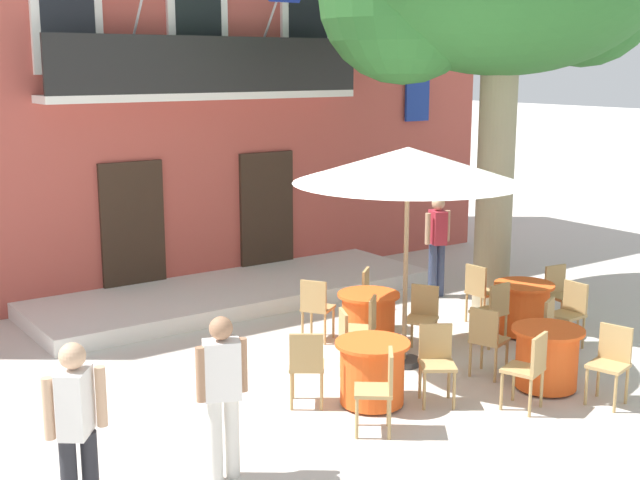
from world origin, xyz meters
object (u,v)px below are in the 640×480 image
object	(u,v)px
pedestrian_near_entrance	(77,427)
cafe_chair_near_tree_0	(529,366)
cafe_chair_middle_2	(316,305)
cafe_chair_front_1	(352,341)
cafe_chair_near_tree_2	(556,329)
cafe_chair_near_tree_3	(487,337)
cafe_chair_far_side_2	(559,291)
cafe_chair_far_side_3	(480,289)
pedestrian_mid_plaza	(222,389)
cafe_chair_middle_0	(422,314)
cafe_chair_front_3	(380,386)
cafe_chair_near_tree_1	(611,359)
cafe_table_near_tree	(547,358)
cafe_chair_middle_1	(372,295)
cafe_chair_middle_3	(364,326)
cafe_umbrella	(408,166)
cafe_table_front	(372,372)
cafe_chair_front_2	(307,363)
pedestrian_by_tree	(437,241)
cafe_chair_far_side_0	(493,309)
cafe_chair_far_side_1	(570,310)
cafe_chair_front_0	(436,358)
cafe_table_middle	(368,319)
cafe_table_far_side	(523,308)

from	to	relation	value
pedestrian_near_entrance	cafe_chair_near_tree_0	bearing A→B (deg)	-5.10
cafe_chair_middle_2	cafe_chair_front_1	world-z (taller)	same
cafe_chair_near_tree_2	cafe_chair_near_tree_3	size ratio (longest dim) A/B	1.00
cafe_chair_far_side_2	cafe_chair_far_side_3	world-z (taller)	same
pedestrian_near_entrance	cafe_chair_middle_2	bearing A→B (deg)	33.36
cafe_chair_far_side_2	pedestrian_mid_plaza	bearing A→B (deg)	-168.35
cafe_chair_middle_0	cafe_chair_front_3	size ratio (longest dim) A/B	1.00
cafe_chair_near_tree_1	cafe_chair_far_side_2	bearing A→B (deg)	50.43
cafe_table_near_tree	pedestrian_near_entrance	distance (m)	5.73
cafe_chair_middle_1	cafe_chair_middle_3	world-z (taller)	same
cafe_chair_middle_0	cafe_umbrella	size ratio (longest dim) A/B	0.31
cafe_table_near_tree	cafe_table_front	distance (m)	2.19
cafe_chair_front_2	pedestrian_by_tree	world-z (taller)	pedestrian_by_tree
cafe_chair_near_tree_3	cafe_chair_far_side_0	bearing A→B (deg)	39.93
cafe_chair_near_tree_1	cafe_chair_near_tree_3	bearing A→B (deg)	112.50
cafe_chair_near_tree_1	pedestrian_by_tree	world-z (taller)	pedestrian_by_tree
cafe_table_near_tree	cafe_chair_front_1	distance (m)	2.36
pedestrian_near_entrance	pedestrian_mid_plaza	size ratio (longest dim) A/B	1.04
cafe_chair_far_side_3	cafe_chair_middle_1	bearing A→B (deg)	155.53
cafe_chair_front_2	pedestrian_by_tree	xyz separation A→B (m)	(4.43, 2.62, 0.44)
cafe_chair_middle_3	cafe_chair_far_side_0	distance (m)	1.97
pedestrian_mid_plaza	cafe_table_front	bearing A→B (deg)	14.45
cafe_chair_middle_0	cafe_chair_near_tree_3	bearing A→B (deg)	-90.28
cafe_chair_middle_1	cafe_chair_far_side_1	xyz separation A→B (m)	(1.75, -2.18, 0.00)
cafe_chair_front_0	cafe_chair_front_1	bearing A→B (deg)	111.62
cafe_chair_near_tree_3	cafe_chair_middle_2	bearing A→B (deg)	111.47
cafe_table_near_tree	cafe_chair_front_1	bearing A→B (deg)	139.16
cafe_chair_near_tree_2	cafe_chair_middle_0	bearing A→B (deg)	122.70
cafe_table_middle	cafe_table_far_side	xyz separation A→B (m)	(2.16, -0.88, 0.00)
cafe_chair_far_side_2	cafe_table_near_tree	bearing A→B (deg)	-143.74
pedestrian_by_tree	cafe_chair_front_2	bearing A→B (deg)	-149.44
pedestrian_near_entrance	cafe_chair_front_1	bearing A→B (deg)	19.79
cafe_chair_near_tree_1	cafe_chair_front_2	bearing A→B (deg)	146.92
cafe_table_front	pedestrian_mid_plaza	xyz separation A→B (m)	(-2.25, -0.58, 0.51)
cafe_chair_middle_2	cafe_chair_near_tree_3	bearing A→B (deg)	-68.53
pedestrian_mid_plaza	cafe_chair_front_2	bearing A→B (deg)	30.91
cafe_chair_front_3	cafe_chair_far_side_0	size ratio (longest dim) A/B	1.00
cafe_table_middle	cafe_chair_middle_1	bearing A→B (deg)	47.12
cafe_chair_middle_2	cafe_chair_front_1	size ratio (longest dim) A/B	1.00
cafe_chair_middle_3	cafe_chair_front_2	distance (m)	1.57
cafe_chair_middle_1	cafe_chair_near_tree_3	bearing A→B (deg)	-91.41
cafe_chair_near_tree_3	cafe_chair_front_0	xyz separation A→B (m)	(-1.04, -0.21, 0.00)
cafe_table_front	cafe_chair_far_side_1	xyz separation A→B (m)	(3.51, 0.02, 0.14)
cafe_chair_middle_2	cafe_chair_near_tree_0	bearing A→B (deg)	-80.43
cafe_table_far_side	cafe_chair_far_side_3	xyz separation A→B (m)	(-0.13, 0.74, 0.14)
pedestrian_near_entrance	cafe_chair_far_side_0	bearing A→B (deg)	12.07
cafe_table_front	cafe_chair_front_1	size ratio (longest dim) A/B	0.95
cafe_chair_middle_2	pedestrian_mid_plaza	xyz separation A→B (m)	(-3.03, -2.81, 0.37)
cafe_table_middle	cafe_chair_front_1	world-z (taller)	cafe_chair_front_1
cafe_chair_front_3	cafe_chair_far_side_3	distance (m)	4.27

